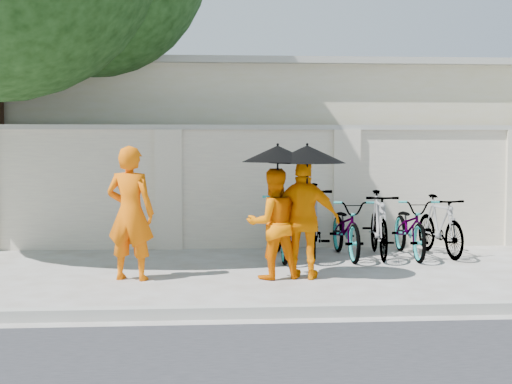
{
  "coord_description": "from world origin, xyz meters",
  "views": [
    {
      "loc": [
        -0.37,
        -8.87,
        1.79
      ],
      "look_at": [
        0.32,
        0.96,
        1.1
      ],
      "focal_mm": 50.0,
      "sensor_mm": 36.0,
      "label": 1
    }
  ],
  "objects": [
    {
      "name": "kerb",
      "position": [
        0.0,
        -1.7,
        0.06
      ],
      "size": [
        40.0,
        0.16,
        0.12
      ],
      "primitive_type": "cube",
      "color": "#A09F97",
      "rests_on": "ground"
    },
    {
      "name": "bike_2",
      "position": [
        1.8,
        1.97,
        0.46
      ],
      "size": [
        0.66,
        1.77,
        0.92
      ],
      "primitive_type": "imported",
      "rotation": [
        0.0,
        0.0,
        0.03
      ],
      "color": "gray",
      "rests_on": "ground"
    },
    {
      "name": "bike_4",
      "position": [
        2.8,
        1.97,
        0.46
      ],
      "size": [
        0.66,
        1.77,
        0.92
      ],
      "primitive_type": "imported",
      "rotation": [
        0.0,
        0.0,
        -0.03
      ],
      "color": "gray",
      "rests_on": "ground"
    },
    {
      "name": "parasol_right",
      "position": [
        0.93,
        0.24,
        1.64
      ],
      "size": [
        1.0,
        1.0,
        0.87
      ],
      "color": "black",
      "rests_on": "ground"
    },
    {
      "name": "ground",
      "position": [
        0.0,
        0.0,
        0.0
      ],
      "size": [
        80.0,
        80.0,
        0.0
      ],
      "primitive_type": "plane",
      "color": "#B7B7B7"
    },
    {
      "name": "bike_0",
      "position": [
        0.79,
        2.02,
        0.51
      ],
      "size": [
        0.7,
        1.94,
        1.01
      ],
      "primitive_type": "imported",
      "rotation": [
        0.0,
        0.0,
        -0.02
      ],
      "color": "gray",
      "rests_on": "ground"
    },
    {
      "name": "bike_5",
      "position": [
        3.3,
        2.06,
        0.48
      ],
      "size": [
        0.64,
        1.64,
        0.96
      ],
      "primitive_type": "imported",
      "rotation": [
        0.0,
        0.0,
        0.12
      ],
      "color": "gray",
      "rests_on": "ground"
    },
    {
      "name": "bike_1",
      "position": [
        1.3,
        2.07,
        0.57
      ],
      "size": [
        0.79,
        1.95,
        1.14
      ],
      "primitive_type": "imported",
      "rotation": [
        0.0,
        0.0,
        -0.14
      ],
      "color": "gray",
      "rests_on": "ground"
    },
    {
      "name": "compound_wall",
      "position": [
        1.0,
        3.2,
        1.0
      ],
      "size": [
        20.0,
        0.3,
        2.0
      ],
      "primitive_type": "cube",
      "color": "beige",
      "rests_on": "ground"
    },
    {
      "name": "monk_right",
      "position": [
        0.91,
        0.32,
        0.78
      ],
      "size": [
        0.99,
        0.66,
        1.56
      ],
      "primitive_type": "imported",
      "rotation": [
        0.0,
        0.0,
        2.81
      ],
      "color": "#FC8700",
      "rests_on": "ground"
    },
    {
      "name": "building_behind",
      "position": [
        2.0,
        7.0,
        1.6
      ],
      "size": [
        14.0,
        6.0,
        3.2
      ],
      "primitive_type": "cube",
      "color": "beige",
      "rests_on": "ground"
    },
    {
      "name": "bike_3",
      "position": [
        2.3,
        1.96,
        0.52
      ],
      "size": [
        0.66,
        1.76,
        1.04
      ],
      "primitive_type": "imported",
      "rotation": [
        0.0,
        0.0,
        -0.1
      ],
      "color": "gray",
      "rests_on": "ground"
    },
    {
      "name": "monk_left",
      "position": [
        -1.36,
        0.4,
        0.87
      ],
      "size": [
        0.73,
        0.58,
        1.75
      ],
      "primitive_type": "imported",
      "rotation": [
        0.0,
        0.0,
        2.86
      ],
      "color": "#F06304",
      "rests_on": "ground"
    },
    {
      "name": "parasol_center",
      "position": [
        0.55,
        0.28,
        1.64
      ],
      "size": [
        0.93,
        0.93,
        0.93
      ],
      "color": "black",
      "rests_on": "ground"
    },
    {
      "name": "monk_center",
      "position": [
        0.5,
        0.36,
        0.72
      ],
      "size": [
        0.8,
        0.68,
        1.45
      ],
      "primitive_type": "imported",
      "rotation": [
        0.0,
        0.0,
        3.34
      ],
      "color": "orange",
      "rests_on": "ground"
    }
  ]
}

